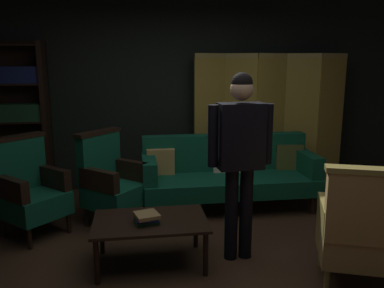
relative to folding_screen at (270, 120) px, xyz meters
name	(u,v)px	position (x,y,z in m)	size (l,w,h in m)	color
ground_plane	(205,266)	(-1.30, -2.10, -0.99)	(10.00, 10.00, 0.00)	#3D2819
back_wall	(175,89)	(-1.30, 0.35, 0.41)	(7.20, 0.10, 2.80)	black
folding_screen	(270,120)	(0.00, 0.00, 0.00)	(2.15, 0.36, 1.90)	#B29338
bookshelf	(13,117)	(-3.45, 0.10, 0.10)	(0.90, 0.32, 2.05)	black
velvet_couch	(228,171)	(-0.75, -0.64, -0.53)	(2.12, 0.78, 0.88)	black
coffee_table	(150,225)	(-1.77, -1.98, -0.61)	(1.00, 0.64, 0.42)	black
armchair_gilt_accent	(358,230)	(-0.17, -2.58, -0.50)	(0.74, 0.74, 1.04)	tan
armchair_wing_left	(30,189)	(-2.98, -1.15, -0.50)	(0.82, 0.82, 1.04)	black
armchair_wing_right	(111,181)	(-2.17, -0.97, -0.50)	(0.81, 0.81, 1.04)	black
standing_figure	(240,150)	(-0.97, -1.97, 0.04)	(0.59, 0.24, 1.70)	black
book_green_cloth	(147,221)	(-1.80, -2.04, -0.55)	(0.20, 0.15, 0.03)	#1E4C28
book_navy_cloth	(147,218)	(-1.80, -2.04, -0.52)	(0.19, 0.17, 0.02)	navy
book_tan_leather	(147,215)	(-1.80, -2.04, -0.49)	(0.19, 0.20, 0.03)	#9E7A47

